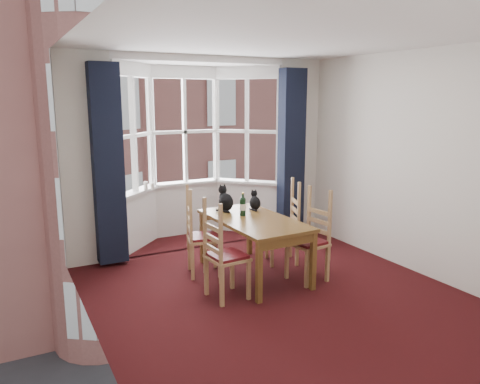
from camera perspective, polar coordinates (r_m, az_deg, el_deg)
floor at (r=5.33m, az=5.54°, el=-13.15°), size 4.50×4.50×0.00m
ceiling at (r=4.88m, az=6.21°, el=18.28°), size 4.50×4.50×0.00m
wall_left at (r=4.18m, az=-17.73°, el=-0.33°), size 0.00×4.50×4.50m
wall_right at (r=6.23m, az=21.46°, el=3.15°), size 0.00×4.50×4.50m
wall_back_pier_left at (r=6.43m, az=-18.16°, el=3.61°), size 0.70×0.12×2.80m
wall_back_pier_right at (r=7.68m, az=6.97°, el=5.29°), size 0.70×0.12×2.80m
bay_window at (r=7.35m, az=-6.03°, el=5.04°), size 2.76×0.94×2.80m
curtain_left at (r=6.30m, az=-15.80°, el=3.14°), size 0.38×0.22×2.60m
curtain_right at (r=7.41m, az=6.27°, el=4.69°), size 0.38×0.22×2.60m
dining_table at (r=5.83m, az=1.69°, el=-4.01°), size 0.88×1.59×0.74m
chair_left_near at (r=5.20m, az=-2.46°, el=-8.12°), size 0.43×0.45×0.92m
chair_left_far at (r=5.94m, az=-5.30°, el=-5.66°), size 0.50×0.51×0.92m
chair_right_near at (r=5.84m, az=8.90°, el=-6.03°), size 0.45×0.47×0.92m
chair_right_far at (r=6.39m, az=5.93°, el=-4.42°), size 0.52×0.53×0.92m
cat_left at (r=6.19m, az=-1.79°, el=-1.05°), size 0.20×0.27×0.36m
cat_right at (r=6.26m, az=1.82°, el=-1.21°), size 0.19×0.22×0.27m
wine_bottle at (r=5.92m, az=0.34°, el=-1.66°), size 0.08×0.08×0.30m
candle_tall at (r=7.03m, az=-11.41°, el=0.73°), size 0.06×0.06×0.13m
candle_short at (r=7.09m, az=-10.63°, el=0.73°), size 0.06×0.06×0.10m
street at (r=37.31m, az=-22.67°, el=-2.15°), size 80.00×80.00×0.00m
tenement_building at (r=18.26m, az=-19.29°, el=8.90°), size 18.40×7.80×15.20m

